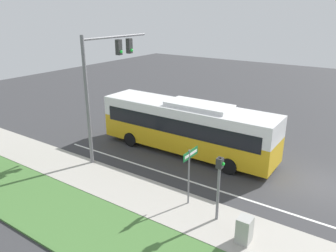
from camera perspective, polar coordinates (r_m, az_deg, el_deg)
The scene contains 8 objects.
ground_plane at distance 19.17m, azimuth 25.17°, elevation -9.18°, with size 80.00×80.00×0.00m, color #38383A.
sidewalk at distance 13.92m, azimuth 20.38°, elevation -19.79°, with size 2.80×80.00×0.12m.
lane_divider_near at distance 16.06m, azimuth 22.81°, elevation -14.60°, with size 0.14×30.00×0.01m.
bus at distance 20.52m, azimuth 3.22°, elevation 0.20°, with size 2.78×11.46×3.36m.
signal_gantry at distance 19.40m, azimuth -11.03°, elevation 8.96°, with size 5.29×0.41×7.40m.
pedestrian_signal at distance 13.80m, azimuth 8.87°, elevation -9.13°, with size 0.28×0.34×3.00m.
street_sign at distance 14.86m, azimuth 3.77°, elevation -7.24°, with size 1.22×0.08×2.81m.
utility_cabinet at distance 13.49m, azimuth 13.17°, elevation -17.20°, with size 0.60×0.53×1.06m.
Camera 1 is at (-17.04, -1.86, 8.60)m, focal length 35.00 mm.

